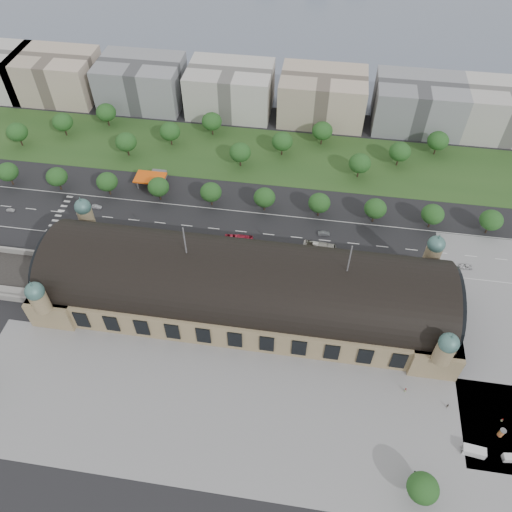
# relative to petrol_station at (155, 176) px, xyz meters

# --- Properties ---
(ground) EXTENTS (900.00, 900.00, 0.00)m
(ground) POSITION_rel_petrol_station_xyz_m (53.91, -65.28, -2.95)
(ground) COLOR black
(ground) RESTS_ON ground
(station) EXTENTS (150.00, 48.40, 44.30)m
(station) POSITION_rel_petrol_station_xyz_m (53.91, -65.28, 7.33)
(station) COLOR #98825E
(station) RESTS_ON ground
(plaza_south) EXTENTS (190.00, 48.00, 0.12)m
(plaza_south) POSITION_rel_petrol_station_xyz_m (63.91, -109.28, -2.95)
(plaza_south) COLOR gray
(plaza_south) RESTS_ON ground
(road_slab) EXTENTS (260.00, 26.00, 0.10)m
(road_slab) POSITION_rel_petrol_station_xyz_m (33.91, -27.28, -2.95)
(road_slab) COLOR black
(road_slab) RESTS_ON ground
(grass_belt) EXTENTS (300.00, 45.00, 0.10)m
(grass_belt) POSITION_rel_petrol_station_xyz_m (38.91, 27.72, -2.95)
(grass_belt) COLOR #284B1E
(grass_belt) RESTS_ON ground
(petrol_station) EXTENTS (14.00, 13.00, 5.05)m
(petrol_station) POSITION_rel_petrol_station_xyz_m (0.00, 0.00, 0.00)
(petrol_station) COLOR #EE550E
(petrol_station) RESTS_ON ground
(office_1) EXTENTS (45.00, 32.00, 24.00)m
(office_1) POSITION_rel_petrol_station_xyz_m (-76.09, 67.72, 9.05)
(office_1) COLOR #C2AD98
(office_1) RESTS_ON ground
(office_2) EXTENTS (45.00, 32.00, 24.00)m
(office_2) POSITION_rel_petrol_station_xyz_m (-26.09, 67.72, 9.05)
(office_2) COLOR gray
(office_2) RESTS_ON ground
(office_3) EXTENTS (45.00, 32.00, 24.00)m
(office_3) POSITION_rel_petrol_station_xyz_m (23.91, 67.72, 9.05)
(office_3) COLOR beige
(office_3) RESTS_ON ground
(office_4) EXTENTS (45.00, 32.00, 24.00)m
(office_4) POSITION_rel_petrol_station_xyz_m (73.91, 67.72, 9.05)
(office_4) COLOR #C2AD98
(office_4) RESTS_ON ground
(office_5) EXTENTS (45.00, 32.00, 24.00)m
(office_5) POSITION_rel_petrol_station_xyz_m (123.91, 67.72, 9.05)
(office_5) COLOR gray
(office_5) RESTS_ON ground
(office_6) EXTENTS (45.00, 32.00, 24.00)m
(office_6) POSITION_rel_petrol_station_xyz_m (168.91, 67.72, 9.05)
(office_6) COLOR beige
(office_6) RESTS_ON ground
(tree_row_0) EXTENTS (9.60, 9.60, 11.52)m
(tree_row_0) POSITION_rel_petrol_station_xyz_m (-66.09, -12.28, 4.48)
(tree_row_0) COLOR #2D2116
(tree_row_0) RESTS_ON ground
(tree_row_1) EXTENTS (9.60, 9.60, 11.52)m
(tree_row_1) POSITION_rel_petrol_station_xyz_m (-42.09, -12.28, 4.48)
(tree_row_1) COLOR #2D2116
(tree_row_1) RESTS_ON ground
(tree_row_2) EXTENTS (9.60, 9.60, 11.52)m
(tree_row_2) POSITION_rel_petrol_station_xyz_m (-18.09, -12.28, 4.48)
(tree_row_2) COLOR #2D2116
(tree_row_2) RESTS_ON ground
(tree_row_3) EXTENTS (9.60, 9.60, 11.52)m
(tree_row_3) POSITION_rel_petrol_station_xyz_m (5.91, -12.28, 4.48)
(tree_row_3) COLOR #2D2116
(tree_row_3) RESTS_ON ground
(tree_row_4) EXTENTS (9.60, 9.60, 11.52)m
(tree_row_4) POSITION_rel_petrol_station_xyz_m (29.91, -12.28, 4.48)
(tree_row_4) COLOR #2D2116
(tree_row_4) RESTS_ON ground
(tree_row_5) EXTENTS (9.60, 9.60, 11.52)m
(tree_row_5) POSITION_rel_petrol_station_xyz_m (53.91, -12.28, 4.48)
(tree_row_5) COLOR #2D2116
(tree_row_5) RESTS_ON ground
(tree_row_6) EXTENTS (9.60, 9.60, 11.52)m
(tree_row_6) POSITION_rel_petrol_station_xyz_m (77.91, -12.28, 4.48)
(tree_row_6) COLOR #2D2116
(tree_row_6) RESTS_ON ground
(tree_row_7) EXTENTS (9.60, 9.60, 11.52)m
(tree_row_7) POSITION_rel_petrol_station_xyz_m (101.91, -12.28, 4.48)
(tree_row_7) COLOR #2D2116
(tree_row_7) RESTS_ON ground
(tree_row_8) EXTENTS (9.60, 9.60, 11.52)m
(tree_row_8) POSITION_rel_petrol_station_xyz_m (125.91, -12.28, 4.48)
(tree_row_8) COLOR #2D2116
(tree_row_8) RESTS_ON ground
(tree_row_9) EXTENTS (9.60, 9.60, 11.52)m
(tree_row_9) POSITION_rel_petrol_station_xyz_m (149.91, -12.28, 4.48)
(tree_row_9) COLOR #2D2116
(tree_row_9) RESTS_ON ground
(tree_belt_0) EXTENTS (10.40, 10.40, 12.48)m
(tree_belt_0) POSITION_rel_petrol_station_xyz_m (-76.09, 17.72, 5.10)
(tree_belt_0) COLOR #2D2116
(tree_belt_0) RESTS_ON ground
(tree_belt_1) EXTENTS (10.40, 10.40, 12.48)m
(tree_belt_1) POSITION_rel_petrol_station_xyz_m (-57.09, 29.72, 5.10)
(tree_belt_1) COLOR #2D2116
(tree_belt_1) RESTS_ON ground
(tree_belt_2) EXTENTS (10.40, 10.40, 12.48)m
(tree_belt_2) POSITION_rel_petrol_station_xyz_m (-38.09, 41.72, 5.10)
(tree_belt_2) COLOR #2D2116
(tree_belt_2) RESTS_ON ground
(tree_belt_3) EXTENTS (10.40, 10.40, 12.48)m
(tree_belt_3) POSITION_rel_petrol_station_xyz_m (-19.09, 17.72, 5.10)
(tree_belt_3) COLOR #2D2116
(tree_belt_3) RESTS_ON ground
(tree_belt_4) EXTENTS (10.40, 10.40, 12.48)m
(tree_belt_4) POSITION_rel_petrol_station_xyz_m (-0.09, 29.72, 5.10)
(tree_belt_4) COLOR #2D2116
(tree_belt_4) RESTS_ON ground
(tree_belt_5) EXTENTS (10.40, 10.40, 12.48)m
(tree_belt_5) POSITION_rel_petrol_station_xyz_m (18.91, 41.72, 5.10)
(tree_belt_5) COLOR #2D2116
(tree_belt_5) RESTS_ON ground
(tree_belt_6) EXTENTS (10.40, 10.40, 12.48)m
(tree_belt_6) POSITION_rel_petrol_station_xyz_m (37.91, 17.72, 5.10)
(tree_belt_6) COLOR #2D2116
(tree_belt_6) RESTS_ON ground
(tree_belt_7) EXTENTS (10.40, 10.40, 12.48)m
(tree_belt_7) POSITION_rel_petrol_station_xyz_m (56.91, 29.72, 5.10)
(tree_belt_7) COLOR #2D2116
(tree_belt_7) RESTS_ON ground
(tree_belt_8) EXTENTS (10.40, 10.40, 12.48)m
(tree_belt_8) POSITION_rel_petrol_station_xyz_m (75.91, 41.72, 5.10)
(tree_belt_8) COLOR #2D2116
(tree_belt_8) RESTS_ON ground
(tree_belt_9) EXTENTS (10.40, 10.40, 12.48)m
(tree_belt_9) POSITION_rel_petrol_station_xyz_m (94.91, 17.72, 5.10)
(tree_belt_9) COLOR #2D2116
(tree_belt_9) RESTS_ON ground
(tree_belt_10) EXTENTS (10.40, 10.40, 12.48)m
(tree_belt_10) POSITION_rel_petrol_station_xyz_m (113.91, 29.72, 5.10)
(tree_belt_10) COLOR #2D2116
(tree_belt_10) RESTS_ON ground
(tree_belt_11) EXTENTS (10.40, 10.40, 12.48)m
(tree_belt_11) POSITION_rel_petrol_station_xyz_m (132.91, 41.72, 5.10)
(tree_belt_11) COLOR #2D2116
(tree_belt_11) RESTS_ON ground
(tree_plaza_s) EXTENTS (9.00, 9.00, 10.64)m
(tree_plaza_s) POSITION_rel_petrol_station_xyz_m (113.91, -125.28, 3.86)
(tree_plaza_s) COLOR #2D2116
(tree_plaza_s) RESTS_ON ground
(traffic_car_0) EXTENTS (3.87, 1.62, 1.31)m
(traffic_car_0) POSITION_rel_petrol_station_xyz_m (-58.44, -29.82, -2.30)
(traffic_car_0) COLOR silver
(traffic_car_0) RESTS_ON ground
(traffic_car_1) EXTENTS (4.48, 1.81, 1.45)m
(traffic_car_1) POSITION_rel_petrol_station_xyz_m (-20.98, -22.12, -2.23)
(traffic_car_1) COLOR #92939A
(traffic_car_1) RESTS_ON ground
(traffic_car_4) EXTENTS (4.07, 2.08, 1.33)m
(traffic_car_4) POSITION_rel_petrol_station_xyz_m (71.89, -34.14, -2.29)
(traffic_car_4) COLOR #191C47
(traffic_car_4) RESTS_ON ground
(traffic_car_5) EXTENTS (5.11, 2.23, 1.63)m
(traffic_car_5) POSITION_rel_petrol_station_xyz_m (81.21, -23.95, -2.13)
(traffic_car_5) COLOR #595D61
(traffic_car_5) RESTS_ON ground
(traffic_car_6) EXTENTS (5.21, 2.68, 1.41)m
(traffic_car_6) POSITION_rel_petrol_station_xyz_m (138.77, -34.00, -2.25)
(traffic_car_6) COLOR silver
(traffic_car_6) RESTS_ON ground
(parked_car_0) EXTENTS (4.07, 2.74, 1.27)m
(parked_car_0) POSITION_rel_petrol_station_xyz_m (-26.09, -40.62, -2.31)
(parked_car_0) COLOR black
(parked_car_0) RESTS_ON ground
(parked_car_1) EXTENTS (5.37, 4.57, 1.37)m
(parked_car_1) POSITION_rel_petrol_station_xyz_m (-7.83, -44.28, -2.27)
(parked_car_1) COLOR maroon
(parked_car_1) RESTS_ON ground
(parked_car_2) EXTENTS (5.31, 4.39, 1.45)m
(parked_car_2) POSITION_rel_petrol_station_xyz_m (7.63, -40.28, -2.22)
(parked_car_2) COLOR #1A284A
(parked_car_2) RESTS_ON ground
(parked_car_3) EXTENTS (4.59, 3.50, 1.46)m
(parked_car_3) POSITION_rel_petrol_station_xyz_m (-12.56, -40.28, -2.22)
(parked_car_3) COLOR slate
(parked_car_3) RESTS_ON ground
(parked_car_4) EXTENTS (4.56, 2.96, 1.42)m
(parked_car_4) POSITION_rel_petrol_station_xyz_m (-4.27, -40.28, -2.24)
(parked_car_4) COLOR #B8B8BA
(parked_car_4) RESTS_ON ground
(parked_car_5) EXTENTS (5.41, 4.42, 1.37)m
(parked_car_5) POSITION_rel_petrol_station_xyz_m (3.22, -41.19, -2.26)
(parked_car_5) COLOR gray
(parked_car_5) RESTS_ON ground
(parked_car_6) EXTENTS (5.87, 4.73, 1.60)m
(parked_car_6) POSITION_rel_petrol_station_xyz_m (30.91, -40.28, -2.15)
(parked_car_6) COLOR black
(parked_car_6) RESTS_ON ground
(bus_west) EXTENTS (12.14, 3.51, 3.34)m
(bus_west) POSITION_rel_petrol_station_xyz_m (46.04, -33.58, -1.28)
(bus_west) COLOR red
(bus_west) RESTS_ON ground
(bus_mid) EXTENTS (11.27, 3.27, 3.10)m
(bus_mid) POSITION_rel_petrol_station_xyz_m (71.38, -38.28, -1.40)
(bus_mid) COLOR white
(bus_mid) RESTS_ON ground
(bus_east) EXTENTS (13.77, 4.11, 3.78)m
(bus_east) POSITION_rel_petrol_station_xyz_m (79.80, -33.28, -1.06)
(bus_east) COLOR silver
(bus_east) RESTS_ON ground
(van_east) EXTENTS (5.55, 2.73, 2.31)m
(van_east) POSITION_rel_petrol_station_xyz_m (142.11, -110.60, -1.84)
(van_east) COLOR silver
(van_east) RESTS_ON ground
(van_south) EXTENTS (6.92, 3.40, 2.89)m
(van_south) POSITION_rel_petrol_station_xyz_m (130.94, -110.27, -1.57)
(van_south) COLOR silver
(van_south) RESTS_ON ground
(advertising_column) EXTENTS (1.90, 1.90, 3.61)m
(advertising_column) POSITION_rel_petrol_station_xyz_m (140.35, -103.38, -1.07)
(advertising_column) COLOR #D93649
(advertising_column) RESTS_ON ground
(pedestrian_0) EXTENTS (1.03, 0.75, 1.89)m
(pedestrian_0) POSITION_rel_petrol_station_xyz_m (112.03, -92.75, -2.01)
(pedestrian_0) COLOR gray
(pedestrian_0) RESTS_ON ground
(pedestrian_1) EXTENTS (0.74, 0.82, 1.88)m
(pedestrian_1) POSITION_rel_petrol_station_xyz_m (140.46, -110.66, -2.01)
(pedestrian_1) COLOR gray
(pedestrian_1) RESTS_ON ground
(pedestrian_2) EXTENTS (0.85, 1.05, 1.88)m
(pedestrian_2) POSITION_rel_petrol_station_xyz_m (125.16, -96.31, -2.01)
(pedestrian_2) COLOR gray
(pedestrian_2) RESTS_ON ground
(pedestrian_4) EXTENTS (1.15, 1.05, 1.69)m
(pedestrian_4) POSITION_rel_petrol_station_xyz_m (113.37, -119.11, -2.10)
(pedestrian_4) COLOR gray
(pedestrian_4) RESTS_ON ground
(pedestrian_5) EXTENTS (0.82, 0.87, 1.57)m
(pedestrian_5) POSITION_rel_petrol_station_xyz_m (141.70, -98.58, -2.17)
(pedestrian_5) COLOR gray
(pedestrian_5) RESTS_ON ground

